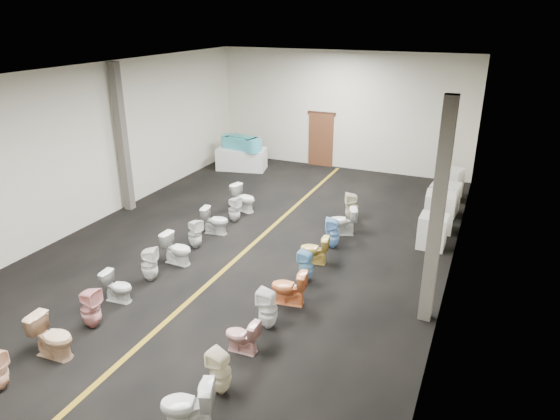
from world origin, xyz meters
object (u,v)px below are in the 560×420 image
at_px(toilet_right_9, 342,221).
at_px(toilet_left_3, 91,308).
at_px(toilet_left_2, 52,337).
at_px(toilet_right_2, 220,372).
at_px(toilet_right_6, 306,266).
at_px(appliance_crate_d, 450,183).
at_px(appliance_crate_c, 444,199).
at_px(toilet_left_7, 195,234).
at_px(toilet_right_8, 333,233).
at_px(toilet_right_3, 242,336).
at_px(display_table, 242,159).
at_px(toilet_right_4, 268,309).
at_px(bathtub, 241,143).
at_px(toilet_left_6, 177,249).
at_px(toilet_right_5, 289,287).
at_px(appliance_crate_a, 432,231).
at_px(appliance_crate_b, 439,212).
at_px(toilet_right_7, 314,250).
at_px(toilet_left_10, 244,198).
at_px(toilet_left_9, 234,209).
at_px(toilet_left_5, 149,264).
at_px(toilet_left_4, 118,287).
at_px(toilet_left_8, 215,221).
at_px(toilet_right_1, 187,406).
at_px(toilet_right_10, 352,207).

bearing_deg(toilet_right_9, toilet_left_3, -48.65).
bearing_deg(toilet_left_2, toilet_right_2, -86.50).
bearing_deg(toilet_right_6, toilet_right_9, -175.56).
relative_size(appliance_crate_d, toilet_right_2, 1.29).
relative_size(appliance_crate_c, toilet_left_7, 1.18).
bearing_deg(toilet_right_8, toilet_right_3, -15.38).
relative_size(display_table, toilet_right_4, 2.24).
distance_m(bathtub, toilet_left_6, 8.05).
distance_m(toilet_left_3, toilet_left_6, 2.94).
height_order(toilet_right_2, toilet_right_5, toilet_right_2).
xyz_separation_m(appliance_crate_a, toilet_left_3, (-5.63, -6.39, -0.02)).
height_order(appliance_crate_b, toilet_right_2, appliance_crate_b).
bearing_deg(toilet_right_9, toilet_right_7, -25.28).
bearing_deg(toilet_left_10, toilet_left_9, -156.58).
relative_size(toilet_left_3, toilet_right_5, 1.09).
distance_m(display_table, toilet_right_5, 9.94).
relative_size(toilet_left_5, toilet_left_7, 1.04).
height_order(appliance_crate_c, toilet_right_9, appliance_crate_c).
bearing_deg(toilet_left_3, toilet_left_4, 7.91).
distance_m(appliance_crate_c, toilet_right_5, 7.09).
relative_size(toilet_left_10, toilet_right_8, 1.00).
height_order(toilet_left_3, toilet_left_5, toilet_left_3).
height_order(toilet_left_8, toilet_right_5, toilet_right_5).
relative_size(toilet_left_4, toilet_right_6, 0.90).
bearing_deg(appliance_crate_a, toilet_right_3, -113.44).
height_order(toilet_right_1, toilet_right_10, toilet_right_10).
bearing_deg(toilet_right_3, toilet_right_5, 173.54).
bearing_deg(toilet_right_4, toilet_right_2, -0.01).
relative_size(toilet_right_5, toilet_right_6, 1.03).
distance_m(appliance_crate_d, toilet_right_5, 8.48).
relative_size(toilet_left_5, toilet_right_8, 1.00).
distance_m(appliance_crate_c, toilet_left_10, 6.18).
bearing_deg(appliance_crate_a, toilet_left_8, -165.09).
bearing_deg(toilet_right_1, toilet_left_7, -169.51).
xyz_separation_m(appliance_crate_a, toilet_right_2, (-2.39, -6.97, -0.05)).
xyz_separation_m(toilet_left_6, toilet_left_9, (0.02, 2.90, -0.01)).
height_order(appliance_crate_d, toilet_left_4, appliance_crate_d).
height_order(appliance_crate_b, toilet_right_6, appliance_crate_b).
xyz_separation_m(toilet_left_10, toilet_right_10, (3.30, 0.58, 0.02)).
relative_size(toilet_right_5, toilet_right_9, 0.97).
relative_size(toilet_right_3, toilet_right_4, 0.79).
distance_m(appliance_crate_d, toilet_right_1, 12.16).
height_order(toilet_left_9, toilet_right_9, toilet_right_9).
height_order(toilet_left_7, toilet_right_6, toilet_left_7).
bearing_deg(toilet_left_6, toilet_right_2, -134.98).
distance_m(appliance_crate_c, toilet_left_8, 7.02).
bearing_deg(toilet_left_9, bathtub, 39.29).
relative_size(bathtub, toilet_right_1, 2.23).
relative_size(toilet_left_3, toilet_left_8, 1.11).
xyz_separation_m(bathtub, toilet_left_4, (2.07, -9.66, -0.73)).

